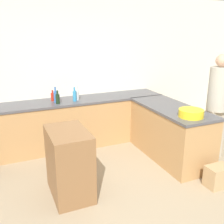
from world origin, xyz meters
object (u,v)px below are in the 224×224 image
person_at_peninsula (217,103)px  mixing_bowl (191,113)px  wine_bottle_dark (58,98)px  water_bottle_blue (56,96)px  vinegar_bottle_clear (77,95)px  paper_bag (218,176)px  dish_soap_bottle (75,96)px  hot_sauce_bottle (53,97)px  island_table (69,163)px

person_at_peninsula → mixing_bowl: bearing=-161.4°
wine_bottle_dark → water_bottle_blue: 0.10m
vinegar_bottle_clear → paper_bag: bearing=-56.3°
wine_bottle_dark → dish_soap_bottle: size_ratio=0.91×
mixing_bowl → hot_sauce_bottle: bearing=134.1°
dish_soap_bottle → person_at_peninsula: size_ratio=0.14×
island_table → dish_soap_bottle: dish_soap_bottle is taller
hot_sauce_bottle → wine_bottle_dark: 0.23m
island_table → mixing_bowl: mixing_bowl is taller
mixing_bowl → dish_soap_bottle: size_ratio=1.43×
hot_sauce_bottle → water_bottle_blue: size_ratio=0.70×
vinegar_bottle_clear → dish_soap_bottle: 0.08m
mixing_bowl → dish_soap_bottle: 1.99m
mixing_bowl → person_at_peninsula: 0.77m
mixing_bowl → water_bottle_blue: water_bottle_blue is taller
vinegar_bottle_clear → person_at_peninsula: (1.96, -1.32, -0.04)m
mixing_bowl → hot_sauce_bottle: size_ratio=1.86×
mixing_bowl → person_at_peninsula: size_ratio=0.21×
wine_bottle_dark → paper_bag: wine_bottle_dark is taller
person_at_peninsula → paper_bag: person_at_peninsula is taller
water_bottle_blue → paper_bag: size_ratio=0.82×
island_table → paper_bag: size_ratio=2.66×
paper_bag → wine_bottle_dark: bearing=131.5°
vinegar_bottle_clear → hot_sauce_bottle: bearing=162.5°
vinegar_bottle_clear → hot_sauce_bottle: (-0.41, 0.13, -0.03)m
paper_bag → mixing_bowl: bearing=106.0°
island_table → mixing_bowl: bearing=-4.9°
person_at_peninsula → hot_sauce_bottle: bearing=148.5°
island_table → person_at_peninsula: size_ratio=0.51×
island_table → mixing_bowl: (1.77, -0.15, 0.50)m
wine_bottle_dark → dish_soap_bottle: 0.31m
hot_sauce_bottle → dish_soap_bottle: 0.39m
island_table → paper_bag: (1.91, -0.64, -0.29)m
island_table → paper_bag: 2.04m
water_bottle_blue → person_at_peninsula: bearing=-29.5°
vinegar_bottle_clear → hot_sauce_bottle: vinegar_bottle_clear is taller
vinegar_bottle_clear → mixing_bowl: bearing=-51.8°
hot_sauce_bottle → dish_soap_bottle: dish_soap_bottle is taller
person_at_peninsula → paper_bag: (-0.58, -0.74, -0.79)m
water_bottle_blue → wine_bottle_dark: bearing=-82.2°
island_table → person_at_peninsula: 2.55m
wine_bottle_dark → person_at_peninsula: 2.63m
dish_soap_bottle → water_bottle_blue: bearing=170.3°
island_table → wine_bottle_dark: 1.44m
mixing_bowl → dish_soap_bottle: bearing=130.5°
person_at_peninsula → wine_bottle_dark: bearing=152.2°
wine_bottle_dark → paper_bag: 2.76m
hot_sauce_bottle → paper_bag: (1.78, -2.19, -0.81)m
person_at_peninsula → dish_soap_bottle: bearing=147.8°
hot_sauce_bottle → person_at_peninsula: (2.37, -1.45, -0.02)m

